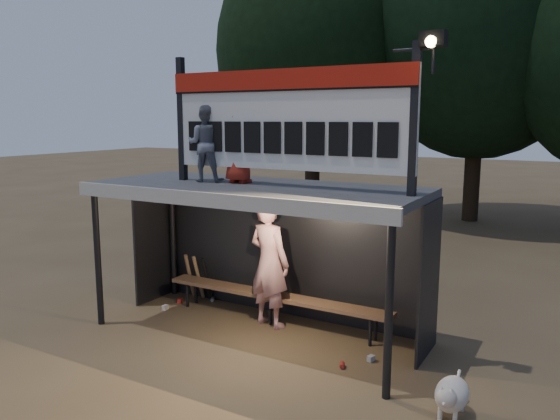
# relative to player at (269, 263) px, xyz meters

# --- Properties ---
(ground) EXTENTS (80.00, 80.00, 0.00)m
(ground) POSITION_rel_player_xyz_m (-0.00, -0.41, -1.03)
(ground) COLOR brown
(ground) RESTS_ON ground
(player) EXTENTS (0.84, 0.64, 2.07)m
(player) POSITION_rel_player_xyz_m (0.00, 0.00, 0.00)
(player) COLOR white
(player) RESTS_ON ground
(child_a) EXTENTS (0.69, 0.61, 1.17)m
(child_a) POSITION_rel_player_xyz_m (-0.88, -0.43, 1.87)
(child_a) COLOR slate
(child_a) RESTS_ON dugout_shelter
(child_b) EXTENTS (0.58, 0.41, 1.11)m
(child_b) POSITION_rel_player_xyz_m (-0.34, -0.31, 1.84)
(child_b) COLOR #A82919
(child_b) RESTS_ON dugout_shelter
(dugout_shelter) EXTENTS (5.10, 2.08, 2.32)m
(dugout_shelter) POSITION_rel_player_xyz_m (-0.00, -0.17, 0.81)
(dugout_shelter) COLOR #404042
(dugout_shelter) RESTS_ON ground
(scoreboard_assembly) EXTENTS (4.10, 0.27, 1.99)m
(scoreboard_assembly) POSITION_rel_player_xyz_m (0.56, -0.42, 2.29)
(scoreboard_assembly) COLOR black
(scoreboard_assembly) RESTS_ON dugout_shelter
(bench) EXTENTS (4.00, 0.35, 0.48)m
(bench) POSITION_rel_player_xyz_m (-0.00, 0.14, -0.60)
(bench) COLOR brown
(bench) RESTS_ON ground
(tree_left) EXTENTS (6.46, 6.46, 9.27)m
(tree_left) POSITION_rel_player_xyz_m (-4.00, 9.59, 4.48)
(tree_left) COLOR black
(tree_left) RESTS_ON ground
(tree_mid) EXTENTS (7.22, 7.22, 10.36)m
(tree_mid) POSITION_rel_player_xyz_m (1.00, 11.09, 5.13)
(tree_mid) COLOR #2F2115
(tree_mid) RESTS_ON ground
(dog) EXTENTS (0.36, 0.81, 0.49)m
(dog) POSITION_rel_player_xyz_m (3.17, -1.39, -0.75)
(dog) COLOR silver
(dog) RESTS_ON ground
(bats) EXTENTS (0.47, 0.32, 0.84)m
(bats) POSITION_rel_player_xyz_m (-1.75, 0.41, -0.60)
(bats) COLOR olive
(bats) RESTS_ON ground
(litter) EXTENTS (3.94, 1.45, 0.08)m
(litter) POSITION_rel_player_xyz_m (-0.39, -0.20, -1.00)
(litter) COLOR red
(litter) RESTS_ON ground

